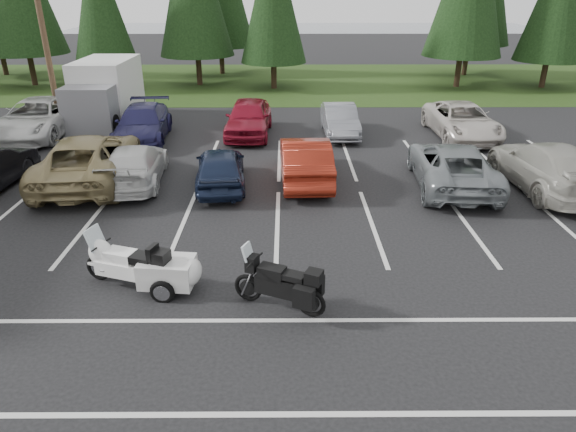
{
  "coord_description": "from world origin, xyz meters",
  "views": [
    {
      "loc": [
        0.73,
        -12.12,
        6.3
      ],
      "look_at": [
        0.79,
        -0.5,
        0.98
      ],
      "focal_mm": 32.0,
      "sensor_mm": 36.0,
      "label": 1
    }
  ],
  "objects_px": {
    "car_far_3": "(340,120)",
    "car_far_4": "(462,121)",
    "adventure_motorcycle": "(279,280)",
    "car_near_2": "(89,159)",
    "utility_pole": "(41,22)",
    "car_far_0": "(38,118)",
    "car_near_5": "(305,159)",
    "touring_motorcycle": "(126,259)",
    "car_near_4": "(220,167)",
    "car_near_6": "(452,165)",
    "car_near_3": "(135,165)",
    "car_near_7": "(548,166)",
    "box_truck": "(102,94)",
    "cargo_trailer": "(168,275)",
    "car_far_2": "(249,117)",
    "car_far_1": "(143,124)"
  },
  "relations": [
    {
      "from": "car_near_5",
      "to": "car_near_7",
      "type": "distance_m",
      "value": 7.98
    },
    {
      "from": "car_near_4",
      "to": "car_near_7",
      "type": "xyz_separation_m",
      "value": [
        10.77,
        -0.3,
        0.11
      ]
    },
    {
      "from": "car_near_4",
      "to": "car_far_2",
      "type": "distance_m",
      "value": 6.41
    },
    {
      "from": "car_far_3",
      "to": "touring_motorcycle",
      "type": "height_order",
      "value": "touring_motorcycle"
    },
    {
      "from": "car_near_3",
      "to": "car_far_3",
      "type": "xyz_separation_m",
      "value": [
        7.56,
        6.08,
        0.0
      ]
    },
    {
      "from": "adventure_motorcycle",
      "to": "car_near_2",
      "type": "bearing_deg",
      "value": 154.54
    },
    {
      "from": "utility_pole",
      "to": "car_near_5",
      "type": "relative_size",
      "value": 1.95
    },
    {
      "from": "box_truck",
      "to": "car_near_4",
      "type": "xyz_separation_m",
      "value": [
        6.57,
        -8.42,
        -0.77
      ]
    },
    {
      "from": "car_near_3",
      "to": "car_near_6",
      "type": "distance_m",
      "value": 10.69
    },
    {
      "from": "car_near_7",
      "to": "car_far_0",
      "type": "height_order",
      "value": "car_far_0"
    },
    {
      "from": "car_far_0",
      "to": "car_near_5",
      "type": "bearing_deg",
      "value": -26.34
    },
    {
      "from": "car_near_4",
      "to": "cargo_trailer",
      "type": "xyz_separation_m",
      "value": [
        -0.44,
        -6.42,
        -0.28
      ]
    },
    {
      "from": "car_near_6",
      "to": "car_far_0",
      "type": "relative_size",
      "value": 0.91
    },
    {
      "from": "car_near_3",
      "to": "car_near_4",
      "type": "relative_size",
      "value": 1.15
    },
    {
      "from": "car_near_6",
      "to": "car_far_4",
      "type": "height_order",
      "value": "car_near_6"
    },
    {
      "from": "car_near_3",
      "to": "car_near_4",
      "type": "xyz_separation_m",
      "value": [
        2.95,
        -0.33,
        0.01
      ]
    },
    {
      "from": "cargo_trailer",
      "to": "car_far_0",
      "type": "bearing_deg",
      "value": 128.86
    },
    {
      "from": "utility_pole",
      "to": "car_near_5",
      "type": "bearing_deg",
      "value": -32.81
    },
    {
      "from": "box_truck",
      "to": "car_near_7",
      "type": "height_order",
      "value": "box_truck"
    },
    {
      "from": "touring_motorcycle",
      "to": "car_near_7",
      "type": "bearing_deg",
      "value": 44.47
    },
    {
      "from": "car_far_4",
      "to": "touring_motorcycle",
      "type": "xyz_separation_m",
      "value": [
        -11.34,
        -12.26,
        -0.04
      ]
    },
    {
      "from": "car_far_3",
      "to": "car_near_5",
      "type": "bearing_deg",
      "value": -108.46
    },
    {
      "from": "car_near_6",
      "to": "adventure_motorcycle",
      "type": "height_order",
      "value": "car_near_6"
    },
    {
      "from": "utility_pole",
      "to": "adventure_motorcycle",
      "type": "distance_m",
      "value": 18.83
    },
    {
      "from": "box_truck",
      "to": "car_far_1",
      "type": "relative_size",
      "value": 1.1
    },
    {
      "from": "touring_motorcycle",
      "to": "car_near_6",
      "type": "bearing_deg",
      "value": 52.86
    },
    {
      "from": "car_near_5",
      "to": "car_far_4",
      "type": "distance_m",
      "value": 8.98
    },
    {
      "from": "box_truck",
      "to": "car_near_7",
      "type": "xyz_separation_m",
      "value": [
        17.33,
        -8.73,
        -0.66
      ]
    },
    {
      "from": "car_near_6",
      "to": "car_near_7",
      "type": "distance_m",
      "value": 3.05
    },
    {
      "from": "car_far_3",
      "to": "car_far_4",
      "type": "bearing_deg",
      "value": -5.41
    },
    {
      "from": "car_near_6",
      "to": "car_far_1",
      "type": "relative_size",
      "value": 1.03
    },
    {
      "from": "car_near_5",
      "to": "adventure_motorcycle",
      "type": "distance_m",
      "value": 7.74
    },
    {
      "from": "cargo_trailer",
      "to": "car_near_5",
      "type": "bearing_deg",
      "value": 70.52
    },
    {
      "from": "car_near_4",
      "to": "car_far_4",
      "type": "height_order",
      "value": "car_far_4"
    },
    {
      "from": "car_far_1",
      "to": "car_far_2",
      "type": "xyz_separation_m",
      "value": [
        4.5,
        0.9,
        0.06
      ]
    },
    {
      "from": "car_near_4",
      "to": "car_far_2",
      "type": "relative_size",
      "value": 0.85
    },
    {
      "from": "car_far_0",
      "to": "cargo_trailer",
      "type": "bearing_deg",
      "value": -56.94
    },
    {
      "from": "box_truck",
      "to": "car_near_5",
      "type": "relative_size",
      "value": 1.21
    },
    {
      "from": "car_far_3",
      "to": "cargo_trailer",
      "type": "bearing_deg",
      "value": -113.03
    },
    {
      "from": "cargo_trailer",
      "to": "car_near_3",
      "type": "bearing_deg",
      "value": 115.96
    },
    {
      "from": "box_truck",
      "to": "touring_motorcycle",
      "type": "bearing_deg",
      "value": -70.5
    },
    {
      "from": "utility_pole",
      "to": "car_far_0",
      "type": "height_order",
      "value": "utility_pole"
    },
    {
      "from": "car_near_4",
      "to": "adventure_motorcycle",
      "type": "xyz_separation_m",
      "value": [
        2.02,
        -7.12,
        0.02
      ]
    },
    {
      "from": "car_near_7",
      "to": "car_far_3",
      "type": "height_order",
      "value": "car_near_7"
    },
    {
      "from": "box_truck",
      "to": "car_far_4",
      "type": "xyz_separation_m",
      "value": [
        16.52,
        -2.38,
        -0.73
      ]
    },
    {
      "from": "car_far_1",
      "to": "car_far_3",
      "type": "height_order",
      "value": "car_far_1"
    },
    {
      "from": "car_near_2",
      "to": "car_near_3",
      "type": "relative_size",
      "value": 1.3
    },
    {
      "from": "car_near_4",
      "to": "car_near_6",
      "type": "bearing_deg",
      "value": 174.43
    },
    {
      "from": "car_near_2",
      "to": "adventure_motorcycle",
      "type": "distance_m",
      "value": 10.04
    },
    {
      "from": "box_truck",
      "to": "cargo_trailer",
      "type": "height_order",
      "value": "box_truck"
    }
  ]
}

